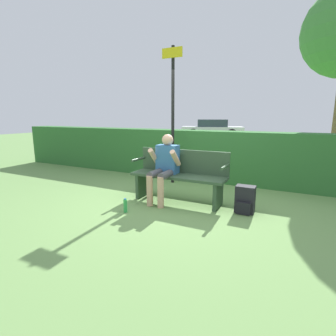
{
  "coord_description": "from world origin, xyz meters",
  "views": [
    {
      "loc": [
        1.9,
        -4.15,
        1.54
      ],
      "look_at": [
        -0.15,
        -0.1,
        0.63
      ],
      "focal_mm": 28.0,
      "sensor_mm": 36.0,
      "label": 1
    }
  ],
  "objects": [
    {
      "name": "parked_car",
      "position": [
        -3.71,
        13.79,
        0.61
      ],
      "size": [
        4.48,
        2.88,
        1.26
      ],
      "rotation": [
        0.0,
        0.0,
        0.33
      ],
      "color": "silver",
      "rests_on": "ground"
    },
    {
      "name": "park_bench",
      "position": [
        0.0,
        0.06,
        0.48
      ],
      "size": [
        1.73,
        0.48,
        0.92
      ],
      "color": "#334C33",
      "rests_on": "ground"
    },
    {
      "name": "water_bottle",
      "position": [
        -0.53,
        -0.88,
        0.11
      ],
      "size": [
        0.06,
        0.06,
        0.23
      ],
      "color": "green",
      "rests_on": "ground"
    },
    {
      "name": "backpack",
      "position": [
        1.19,
        -0.01,
        0.21
      ],
      "size": [
        0.3,
        0.27,
        0.44
      ],
      "color": "black",
      "rests_on": "ground"
    },
    {
      "name": "signpost",
      "position": [
        -0.69,
        1.2,
        1.68
      ],
      "size": [
        0.47,
        0.09,
        2.99
      ],
      "color": "black",
      "rests_on": "ground"
    },
    {
      "name": "hedge_back",
      "position": [
        0.0,
        1.85,
        0.59
      ],
      "size": [
        12.0,
        0.58,
        1.18
      ],
      "color": "#2D662D",
      "rests_on": "ground"
    },
    {
      "name": "person_seated",
      "position": [
        -0.23,
        -0.07,
        0.68
      ],
      "size": [
        0.52,
        0.64,
        1.21
      ],
      "color": "#336699",
      "rests_on": "ground"
    },
    {
      "name": "ground_plane",
      "position": [
        0.0,
        0.0,
        0.0
      ],
      "size": [
        40.0,
        40.0,
        0.0
      ],
      "primitive_type": "plane",
      "color": "#668E4C"
    }
  ]
}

